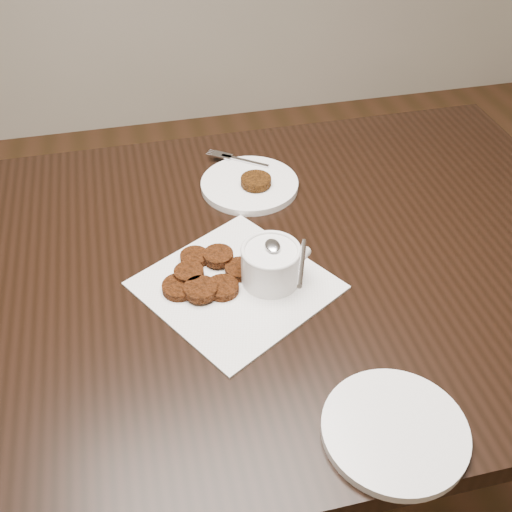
{
  "coord_description": "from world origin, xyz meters",
  "views": [
    {
      "loc": [
        -0.12,
        -0.71,
        1.46
      ],
      "look_at": [
        0.06,
        0.03,
        0.8
      ],
      "focal_mm": 42.73,
      "sensor_mm": 36.0,
      "label": 1
    }
  ],
  "objects_px": {
    "table": "(239,396)",
    "napkin": "(236,285)",
    "sauce_ramekin": "(271,249)",
    "plate_with_patty": "(250,182)",
    "plate_empty": "(395,431)"
  },
  "relations": [
    {
      "from": "napkin",
      "to": "plate_empty",
      "type": "relative_size",
      "value": 1.4
    },
    {
      "from": "napkin",
      "to": "plate_empty",
      "type": "bearing_deg",
      "value": -65.65
    },
    {
      "from": "sauce_ramekin",
      "to": "plate_with_patty",
      "type": "height_order",
      "value": "sauce_ramekin"
    },
    {
      "from": "sauce_ramekin",
      "to": "plate_empty",
      "type": "bearing_deg",
      "value": -74.9
    },
    {
      "from": "table",
      "to": "plate_empty",
      "type": "height_order",
      "value": "plate_empty"
    },
    {
      "from": "table",
      "to": "plate_empty",
      "type": "xyz_separation_m",
      "value": [
        0.14,
        -0.37,
        0.38
      ]
    },
    {
      "from": "plate_empty",
      "to": "table",
      "type": "bearing_deg",
      "value": 110.11
    },
    {
      "from": "sauce_ramekin",
      "to": "plate_with_patty",
      "type": "relative_size",
      "value": 0.69
    },
    {
      "from": "napkin",
      "to": "plate_with_patty",
      "type": "bearing_deg",
      "value": 72.65
    },
    {
      "from": "napkin",
      "to": "table",
      "type": "bearing_deg",
      "value": 78.65
    },
    {
      "from": "table",
      "to": "napkin",
      "type": "height_order",
      "value": "napkin"
    },
    {
      "from": "table",
      "to": "sauce_ramekin",
      "type": "bearing_deg",
      "value": -45.39
    },
    {
      "from": "napkin",
      "to": "sauce_ramekin",
      "type": "distance_m",
      "value": 0.09
    },
    {
      "from": "table",
      "to": "sauce_ramekin",
      "type": "xyz_separation_m",
      "value": [
        0.05,
        -0.05,
        0.45
      ]
    },
    {
      "from": "table",
      "to": "plate_with_patty",
      "type": "relative_size",
      "value": 7.15
    }
  ]
}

